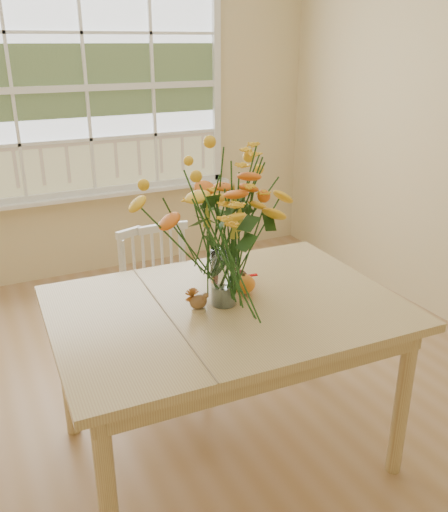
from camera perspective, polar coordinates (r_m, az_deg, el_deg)
name	(u,v)px	position (r m, az deg, el deg)	size (l,w,h in m)	color
floor	(207,413)	(3.09, -1.75, -16.20)	(4.00, 4.50, 0.01)	#AA7F52
wall_back	(87,114)	(4.61, -14.18, 14.34)	(4.00, 0.02, 2.70)	beige
window	(86,90)	(4.56, -14.28, 16.55)	(2.42, 0.12, 1.74)	silver
dining_table	(226,322)	(2.45, 0.21, -6.96)	(1.55, 1.14, 0.81)	tan
windsor_chair	(161,299)	(3.15, -6.68, -4.48)	(0.43, 0.41, 0.91)	white
flower_vase	(224,221)	(2.26, -0.03, 3.66)	(0.53, 0.53, 0.64)	white
pumpkin	(243,285)	(2.48, 2.06, -3.06)	(0.11, 0.11, 0.09)	orange
turkey_figurine	(198,302)	(2.34, -2.71, -4.85)	(0.08, 0.06, 0.10)	#CCB78C
dark_gourd	(239,278)	(2.57, 1.63, -2.31)	(0.13, 0.09, 0.07)	#38160F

